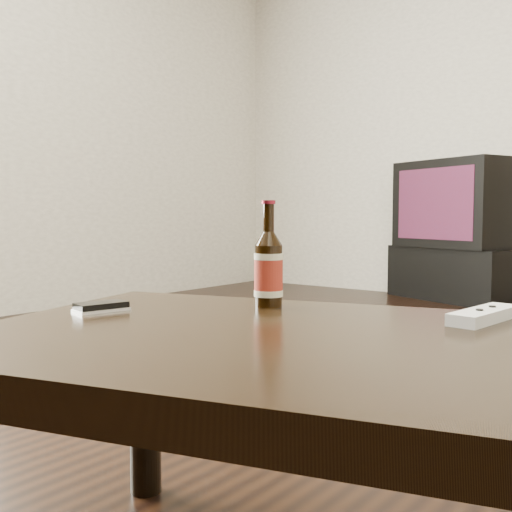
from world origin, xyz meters
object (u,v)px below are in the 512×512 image
Objects in this scene: tv at (460,204)px; phone at (101,307)px; tv_stand at (458,273)px; beer_bottle at (268,269)px; coffee_table at (341,377)px; remote at (485,315)px.

tv is 9.06× the size of phone.
beer_bottle is (0.78, -3.25, 0.31)m from tv_stand.
coffee_table is 0.47m from phone.
tv_stand is at bearing 90.00° from tv.
coffee_table is (1.03, -3.42, 0.18)m from tv_stand.
beer_bottle is at bearing -159.10° from remote.
beer_bottle reaches higher than phone.
tv_stand is at bearing 106.82° from coffee_table.
tv_stand is 9.01× the size of phone.
beer_bottle reaches higher than remote.
tv reaches higher than remote.
beer_bottle reaches higher than tv_stand.
coffee_table reaches higher than tv_stand.
tv_stand is 4.58× the size of beer_bottle.
coffee_table is at bearing -33.30° from beer_bottle.
coffee_table is 6.29× the size of beer_bottle.
tv_stand is 0.73× the size of coffee_table.
tv_stand is 3.58m from coffee_table.
beer_bottle is at bearing -54.70° from tv_stand.
phone is at bearing -131.68° from beer_bottle.
beer_bottle is (-0.26, 0.17, 0.13)m from coffee_table.
beer_bottle is at bearing 146.70° from coffee_table.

